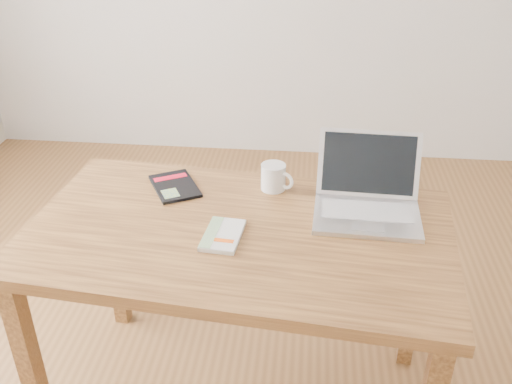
# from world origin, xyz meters

# --- Properties ---
(room) EXTENTS (4.04, 4.04, 2.70)m
(room) POSITION_xyz_m (-0.07, 0.00, 1.36)
(room) COLOR brown
(room) RESTS_ON ground
(desk) EXTENTS (1.37, 0.87, 0.75)m
(desk) POSITION_xyz_m (-0.01, -0.15, 0.66)
(desk) COLOR brown
(desk) RESTS_ON ground
(white_guidebook) EXTENTS (0.12, 0.19, 0.02)m
(white_guidebook) POSITION_xyz_m (-0.05, -0.20, 0.76)
(white_guidebook) COLOR silver
(white_guidebook) RESTS_ON desk
(black_guidebook) EXTENTS (0.22, 0.25, 0.01)m
(black_guidebook) POSITION_xyz_m (-0.26, 0.09, 0.76)
(black_guidebook) COLOR black
(black_guidebook) RESTS_ON desk
(laptop) EXTENTS (0.35, 0.33, 0.22)m
(laptop) POSITION_xyz_m (0.39, 0.01, 0.80)
(laptop) COLOR silver
(laptop) RESTS_ON desk
(coffee_mug) EXTENTS (0.12, 0.09, 0.09)m
(coffee_mug) POSITION_xyz_m (0.08, 0.12, 0.80)
(coffee_mug) COLOR white
(coffee_mug) RESTS_ON desk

